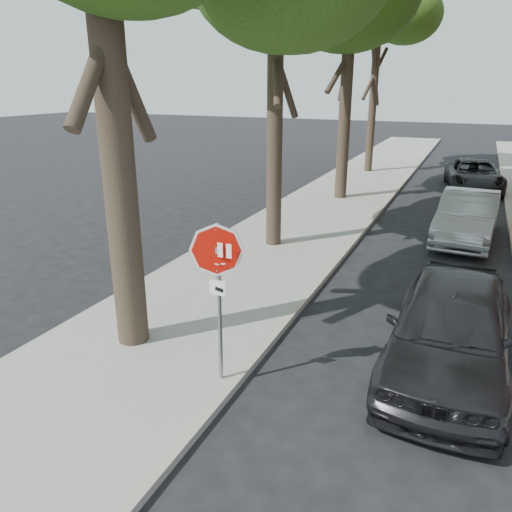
{
  "coord_description": "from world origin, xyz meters",
  "views": [
    {
      "loc": [
        2.63,
        -6.17,
        4.66
      ],
      "look_at": [
        -0.38,
        0.66,
        2.05
      ],
      "focal_mm": 35.0,
      "sensor_mm": 36.0,
      "label": 1
    }
  ],
  "objects_px": {
    "tree_far": "(378,28)",
    "car_b": "(467,217)",
    "stop_sign": "(218,273)",
    "car_d": "(474,175)",
    "car_a": "(451,328)"
  },
  "relations": [
    {
      "from": "tree_far",
      "to": "car_d",
      "type": "distance_m",
      "value": 8.86
    },
    {
      "from": "tree_far",
      "to": "car_b",
      "type": "height_order",
      "value": "tree_far"
    },
    {
      "from": "car_a",
      "to": "car_d",
      "type": "distance_m",
      "value": 16.49
    },
    {
      "from": "tree_far",
      "to": "car_b",
      "type": "bearing_deg",
      "value": -64.39
    },
    {
      "from": "car_d",
      "to": "stop_sign",
      "type": "bearing_deg",
      "value": -107.47
    },
    {
      "from": "car_b",
      "to": "car_d",
      "type": "distance_m",
      "value": 8.38
    },
    {
      "from": "tree_far",
      "to": "car_a",
      "type": "relative_size",
      "value": 1.95
    },
    {
      "from": "car_b",
      "to": "car_d",
      "type": "relative_size",
      "value": 0.94
    },
    {
      "from": "tree_far",
      "to": "stop_sign",
      "type": "bearing_deg",
      "value": -84.54
    },
    {
      "from": "stop_sign",
      "to": "car_b",
      "type": "height_order",
      "value": "stop_sign"
    },
    {
      "from": "car_b",
      "to": "car_a",
      "type": "bearing_deg",
      "value": -86.54
    },
    {
      "from": "stop_sign",
      "to": "car_d",
      "type": "xyz_separation_m",
      "value": [
        3.3,
        18.41,
        -1.27
      ]
    },
    {
      "from": "tree_far",
      "to": "car_d",
      "type": "relative_size",
      "value": 1.92
    },
    {
      "from": "car_d",
      "to": "tree_far",
      "type": "bearing_deg",
      "value": 145.6
    },
    {
      "from": "car_d",
      "to": "car_b",
      "type": "bearing_deg",
      "value": -97.31
    }
  ]
}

